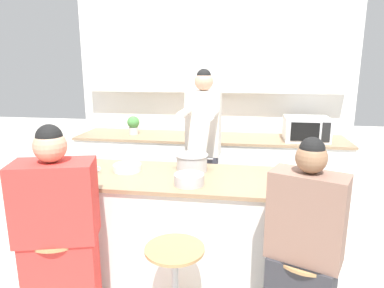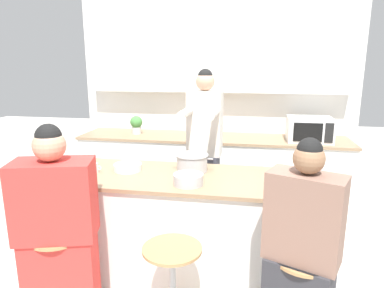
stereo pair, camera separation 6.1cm
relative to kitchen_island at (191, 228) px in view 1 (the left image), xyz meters
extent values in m
plane|color=beige|center=(0.00, 0.00, -0.46)|extent=(16.00, 16.00, 0.00)
cube|color=silver|center=(0.00, 1.81, 0.89)|extent=(3.47, 0.06, 2.70)
cube|color=white|center=(0.00, 1.70, 1.36)|extent=(3.20, 0.16, 0.75)
cube|color=white|center=(0.00, 1.45, -0.01)|extent=(3.20, 0.62, 0.90)
cube|color=#937556|center=(0.00, 1.45, 0.46)|extent=(3.23, 0.65, 0.03)
cube|color=black|center=(0.00, 0.00, -0.43)|extent=(1.93, 0.64, 0.06)
cube|color=white|center=(0.00, 0.00, 0.01)|extent=(2.01, 0.72, 0.82)
cube|color=#937556|center=(0.00, 0.00, 0.44)|extent=(2.05, 0.76, 0.03)
cylinder|color=#B7BABC|center=(-0.82, -0.62, -0.14)|extent=(0.04, 0.04, 0.61)
cylinder|color=tan|center=(-0.82, -0.62, 0.18)|extent=(0.39, 0.39, 0.02)
cylinder|color=tan|center=(0.00, -0.65, 0.18)|extent=(0.39, 0.39, 0.02)
cylinder|color=tan|center=(0.82, -0.62, 0.18)|extent=(0.39, 0.39, 0.02)
cube|color=#383842|center=(0.02, 0.68, 0.00)|extent=(0.29, 0.23, 0.92)
cube|color=silver|center=(0.02, 0.68, 0.77)|extent=(0.34, 0.23, 0.63)
cylinder|color=silver|center=(-0.12, 0.41, 0.91)|extent=(0.08, 0.35, 0.07)
cylinder|color=silver|center=(0.14, 0.40, 0.91)|extent=(0.08, 0.35, 0.07)
sphere|color=tan|center=(0.02, 0.68, 1.17)|extent=(0.19, 0.19, 0.18)
sphere|color=black|center=(0.02, 0.68, 1.22)|extent=(0.15, 0.15, 0.14)
cube|color=red|center=(-0.80, -0.65, -0.14)|extent=(0.53, 0.38, 0.65)
cube|color=red|center=(-0.80, -0.65, 0.45)|extent=(0.58, 0.41, 0.53)
sphere|color=tan|center=(-0.80, -0.65, 0.83)|extent=(0.26, 0.26, 0.21)
sphere|color=black|center=(-0.80, -0.65, 0.88)|extent=(0.21, 0.21, 0.17)
cube|color=#896656|center=(0.79, -0.65, 0.46)|extent=(0.48, 0.37, 0.54)
sphere|color=#936B4C|center=(0.79, -0.65, 0.82)|extent=(0.23, 0.23, 0.18)
sphere|color=black|center=(0.79, -0.65, 0.87)|extent=(0.19, 0.19, 0.14)
cylinder|color=#B7BABC|center=(-0.01, 0.15, 0.52)|extent=(0.26, 0.26, 0.13)
cylinder|color=#B7BABC|center=(-0.01, 0.15, 0.59)|extent=(0.27, 0.27, 0.01)
cylinder|color=#B7BABC|center=(-0.17, 0.15, 0.56)|extent=(0.05, 0.01, 0.01)
cylinder|color=#B7BABC|center=(0.14, 0.15, 0.56)|extent=(0.05, 0.01, 0.01)
cylinder|color=white|center=(-0.55, 0.06, 0.48)|extent=(0.23, 0.23, 0.06)
cylinder|color=#B7BABC|center=(0.02, -0.19, 0.49)|extent=(0.22, 0.22, 0.08)
cylinder|color=#DB4C51|center=(0.75, 0.00, 0.49)|extent=(0.08, 0.08, 0.08)
torus|color=#DB4C51|center=(0.80, 0.00, 0.49)|extent=(0.04, 0.01, 0.04)
cylinder|color=white|center=(-0.82, -0.04, 0.49)|extent=(0.09, 0.09, 0.08)
torus|color=white|center=(-0.76, -0.04, 0.49)|extent=(0.04, 0.01, 0.04)
cube|color=white|center=(1.12, 1.42, 0.61)|extent=(0.49, 0.39, 0.27)
cube|color=black|center=(1.07, 1.22, 0.61)|extent=(0.30, 0.01, 0.21)
cube|color=black|center=(1.29, 1.22, 0.61)|extent=(0.09, 0.01, 0.22)
cylinder|color=beige|center=(-0.95, 1.45, 0.52)|extent=(0.12, 0.12, 0.09)
sphere|color=#478942|center=(-0.95, 1.45, 0.62)|extent=(0.15, 0.15, 0.15)
camera|label=1|loc=(0.41, -2.59, 1.33)|focal=32.00mm
camera|label=2|loc=(0.47, -2.58, 1.33)|focal=32.00mm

